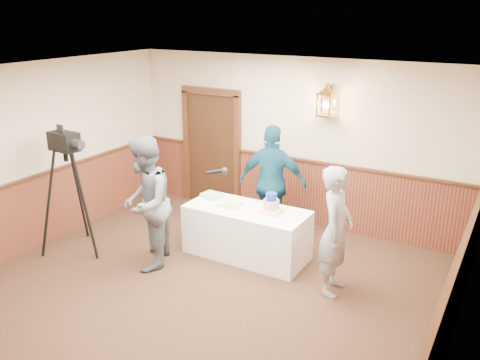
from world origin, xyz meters
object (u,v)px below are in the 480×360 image
Objects in this scene: tiered_cake at (271,205)px; baker at (336,231)px; interviewer at (146,204)px; assistant_p at (272,183)px; sheet_cake_yellow at (230,204)px; tv_camera_rig at (71,199)px; display_table at (247,232)px; sheet_cake_green at (212,196)px.

baker reaches higher than tiered_cake.
interviewer is 2.07m from assistant_p.
interviewer is 1.11× the size of baker.
baker is at bearing -9.13° from sheet_cake_yellow.
sheet_cake_yellow is 0.17× the size of assistant_p.
assistant_p is at bearing 44.13° from tv_camera_rig.
interviewer reaches higher than tv_camera_rig.
assistant_p reaches higher than display_table.
assistant_p reaches higher than sheet_cake_yellow.
sheet_cake_yellow is at bearing 33.18° from tv_camera_rig.
sheet_cake_green is at bearing 169.54° from display_table.
baker is (1.73, -0.28, 0.07)m from sheet_cake_yellow.
assistant_p is (0.03, 0.78, 0.55)m from display_table.
display_table is 5.66× the size of sheet_cake_yellow.
tiered_cake is at bearing 28.88° from tv_camera_rig.
baker reaches higher than sheet_cake_green.
tiered_cake is 0.16× the size of assistant_p.
interviewer is at bearing 45.99° from assistant_p.
assistant_p is at bearing 42.30° from sheet_cake_green.
tv_camera_rig is (-1.66, -1.29, 0.05)m from sheet_cake_green.
baker is at bearing -12.26° from display_table.
baker is 0.92× the size of tv_camera_rig.
interviewer reaches higher than baker.
display_table is at bearing -172.65° from tiered_cake.
baker is at bearing 17.38° from tv_camera_rig.
baker is (1.10, -0.37, -0.01)m from tiered_cake.
tv_camera_rig is at bearing -151.78° from sheet_cake_yellow.
sheet_cake_yellow is at bearing 113.58° from interviewer.
tv_camera_rig is at bearing 27.12° from assistant_p.
interviewer is (-1.44, -1.02, 0.09)m from tiered_cake.
interviewer is at bearing 13.16° from tv_camera_rig.
sheet_cake_yellow is at bearing -21.60° from sheet_cake_green.
display_table is 5.98× the size of tiered_cake.
assistant_p is at bearing 46.11° from baker.
interviewer is 1.30m from tv_camera_rig.
assistant_p is 3.07m from tv_camera_rig.
sheet_cake_green is at bearing 158.40° from sheet_cake_yellow.
sheet_cake_green is at bearing 175.72° from tiered_cake.
baker is at bearing -11.69° from sheet_cake_green.
sheet_cake_yellow is 2.37m from tv_camera_rig.
tiered_cake is 0.16× the size of interviewer.
tv_camera_rig reaches higher than tiered_cake.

